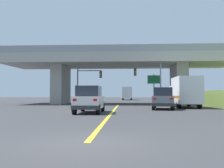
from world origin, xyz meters
TOP-DOWN VIEW (x-y plane):
  - ground at (0.00, 30.02)m, footprint 160.00×160.00m
  - overpass_bridge at (0.00, 30.02)m, footprint 32.17×9.66m
  - lane_divider_stripe at (0.00, 13.51)m, footprint 0.20×27.02m
  - suv_lead at (-1.67, 11.96)m, footprint 1.92×4.58m
  - suv_crossing at (4.53, 17.00)m, footprint 2.51×4.84m
  - box_truck at (7.25, 20.24)m, footprint 2.33×6.65m
  - traffic_signal_nearside at (4.21, 25.55)m, footprint 3.46×0.36m
  - traffic_signal_farside at (-4.24, 26.54)m, footprint 3.34×0.36m
  - highway_sign at (4.87, 28.45)m, footprint 1.81×0.17m
  - semi_truck_distant at (1.14, 55.74)m, footprint 2.33×7.47m

SIDE VIEW (x-z plane):
  - ground at x=0.00m, z-range 0.00..0.00m
  - lane_divider_stripe at x=0.00m, z-range 0.00..0.01m
  - suv_lead at x=-1.67m, z-range 0.00..2.02m
  - suv_crossing at x=4.53m, z-range 0.00..2.02m
  - semi_truck_distant at x=1.14m, z-range 0.08..3.20m
  - box_truck at x=7.25m, z-range 0.07..3.23m
  - highway_sign at x=4.87m, z-range 1.00..5.18m
  - traffic_signal_farside at x=-4.24m, z-range 0.75..5.84m
  - traffic_signal_nearside at x=4.21m, z-range 0.80..6.06m
  - overpass_bridge at x=0.00m, z-range 1.68..9.44m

